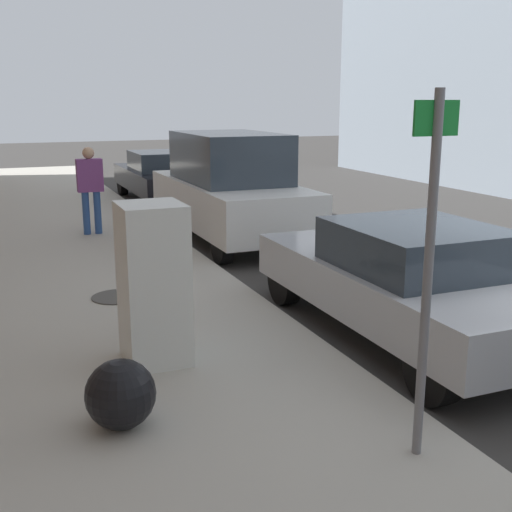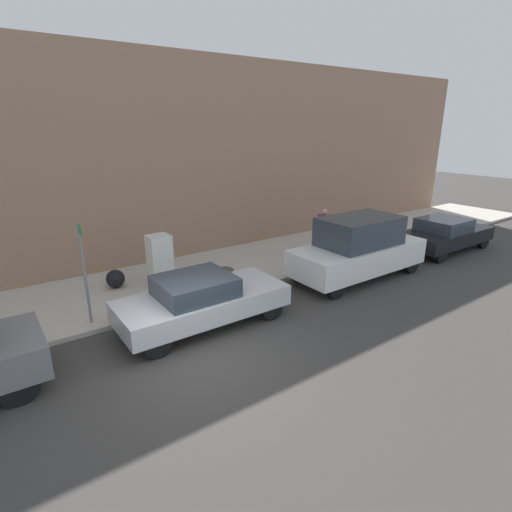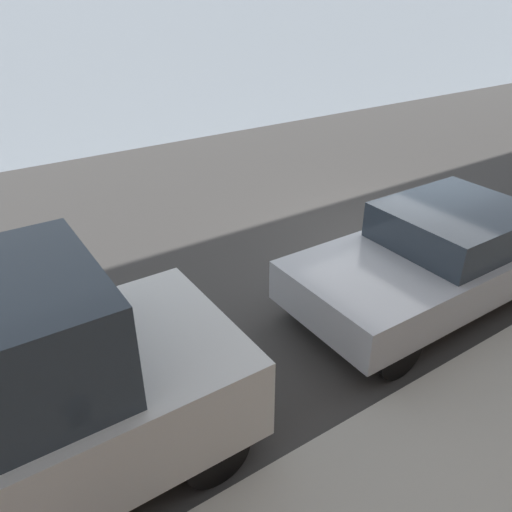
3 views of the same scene
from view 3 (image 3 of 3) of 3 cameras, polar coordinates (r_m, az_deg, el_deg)
ground_plane at (r=8.99m, az=16.00°, el=1.21°), size 80.00×80.00×0.00m
parked_sedan_silver at (r=7.33m, az=20.45°, el=0.18°), size 1.83×4.42×1.38m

